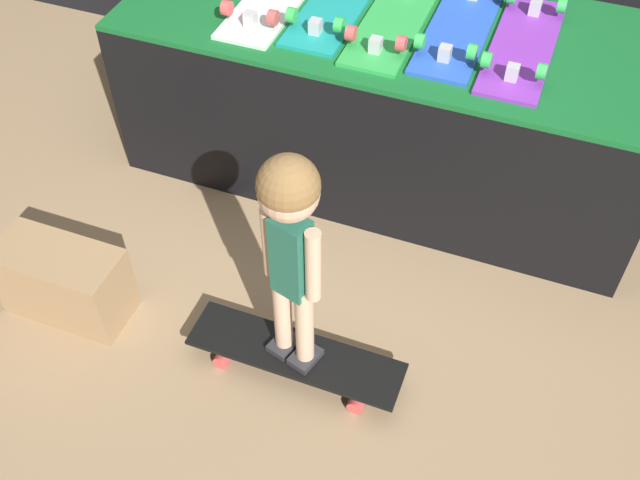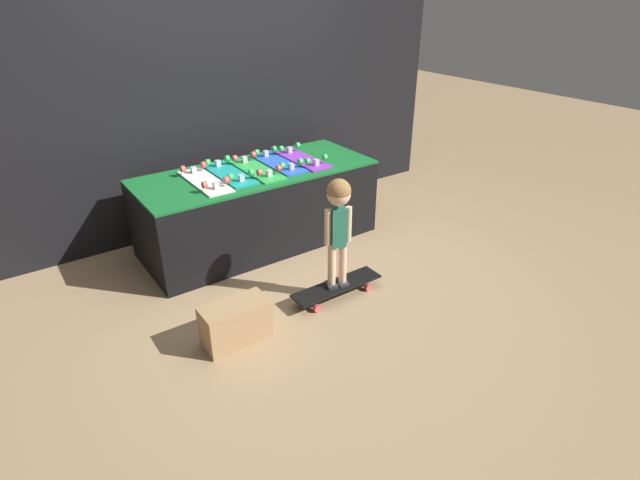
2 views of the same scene
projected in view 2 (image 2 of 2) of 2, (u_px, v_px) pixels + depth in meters
ground_plane at (295, 269)px, 4.01m from camera, size 16.00×16.00×0.00m
back_wall at (216, 79)px, 4.28m from camera, size 4.78×0.10×2.62m
display_rack at (258, 207)px, 4.27m from camera, size 1.97×0.81×0.67m
skateboard_white_on_rack at (205, 180)px, 3.87m from camera, size 0.21×0.64×0.09m
skateboard_teal_on_rack at (229, 173)px, 4.01m from camera, size 0.21×0.64×0.09m
skateboard_green_on_rack at (256, 169)px, 4.10m from camera, size 0.21×0.64×0.09m
skateboard_blue_on_rack at (278, 162)px, 4.24m from camera, size 0.21×0.64×0.09m
skateboard_purple_on_rack at (302, 158)px, 4.34m from camera, size 0.21×0.64×0.09m
skateboard_on_floor at (337, 287)px, 3.63m from camera, size 0.71×0.18×0.09m
child at (338, 213)px, 3.36m from camera, size 0.19×0.17×0.82m
storage_box at (236, 323)px, 3.15m from camera, size 0.43×0.21×0.28m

